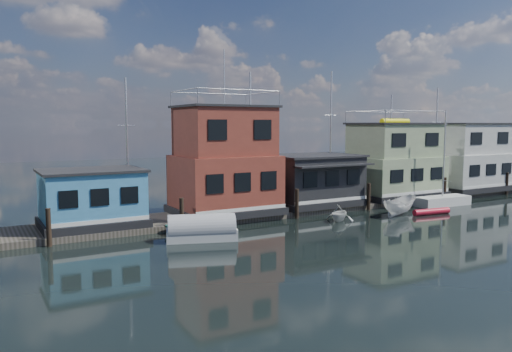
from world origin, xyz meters
TOP-DOWN VIEW (x-y plane):
  - ground at (0.00, 0.00)m, footprint 160.00×160.00m
  - dock at (0.00, 12.00)m, footprint 48.00×5.00m
  - houseboat_blue at (-18.00, 12.00)m, footprint 6.40×4.90m
  - houseboat_red at (-8.50, 12.00)m, footprint 7.40×5.90m
  - houseboat_dark at (-0.50, 11.98)m, footprint 7.40×6.10m
  - houseboat_green at (8.50, 12.00)m, footprint 8.40×5.90m
  - houseboat_white at (18.50, 12.00)m, footprint 8.40×5.90m
  - pilings at (-0.33, 9.20)m, footprint 42.28×0.28m
  - background_masts at (4.76, 18.00)m, footprint 36.40×0.16m
  - tarp_runabout at (-12.86, 6.35)m, footprint 4.47×2.91m
  - motorboat at (3.49, 6.34)m, footprint 4.06×2.36m
  - dinghy_white at (-1.90, 6.90)m, footprint 2.98×2.86m
  - red_kayak at (5.90, 5.37)m, footprint 3.30×0.89m
  - dinghy_teal at (-12.08, 8.43)m, footprint 4.55×3.44m
  - day_sailer at (10.17, 7.89)m, footprint 5.19×1.94m

SIDE VIEW (x-z plane):
  - ground at x=0.00m, z-range 0.00..0.00m
  - dock at x=0.00m, z-range 0.00..0.40m
  - red_kayak at x=5.90m, z-range 0.00..0.48m
  - dinghy_teal at x=-12.08m, z-range 0.00..0.89m
  - day_sailer at x=10.17m, z-range -3.58..4.49m
  - dinghy_white at x=-1.90m, z-range 0.00..1.21m
  - tarp_runabout at x=-12.86m, z-range -0.21..1.48m
  - motorboat at x=3.49m, z-range 0.00..1.48m
  - pilings at x=-0.33m, z-range 0.00..2.20m
  - houseboat_blue at x=-18.00m, z-range 0.38..4.04m
  - houseboat_dark at x=-0.50m, z-range 0.39..4.45m
  - houseboat_white at x=18.50m, z-range 0.21..6.87m
  - houseboat_green at x=8.50m, z-range 0.03..7.06m
  - houseboat_red at x=-8.50m, z-range -1.83..10.03m
  - background_masts at x=4.76m, z-range -0.45..11.55m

